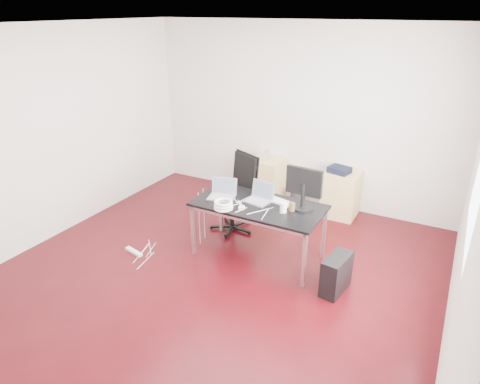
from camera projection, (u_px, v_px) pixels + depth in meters
The scene contains 18 objects.
room_shell at pixel (219, 164), 4.62m from camera, with size 5.00×5.00×5.00m.
desk at pixel (258, 208), 5.27m from camera, with size 1.60×0.80×0.73m.
office_chair at pixel (237, 189), 6.01m from camera, with size 0.63×0.65×1.08m.
filing_cabinet_left at pixel (266, 179), 7.03m from camera, with size 0.50×0.50×0.70m, color tan.
filing_cabinet_right at pixel (341, 194), 6.49m from camera, with size 0.50×0.50×0.70m, color tan.
pc_tower at pixel (336, 274), 4.77m from camera, with size 0.20×0.45×0.44m, color black.
wastebasket at pixel (298, 197), 6.89m from camera, with size 0.24×0.24×0.28m, color black.
power_strip at pixel (134, 252), 5.59m from camera, with size 0.30×0.06×0.04m, color white.
laptop_left at pixel (222, 193), 5.43m from camera, with size 0.38×0.33×0.23m.
laptop_right at pixel (259, 197), 5.32m from camera, with size 0.37×0.31×0.23m.
monitor at pixel (304, 186), 5.05m from camera, with size 0.45×0.26×0.51m.
keyboard at pixel (276, 200), 5.33m from camera, with size 0.44×0.14×0.02m, color white.
cup_white at pixel (283, 207), 5.03m from camera, with size 0.08×0.08×0.12m, color white.
cup_brown at pixel (292, 207), 5.07m from camera, with size 0.08×0.08×0.10m, color brown.
cable_coil at pixel (223, 205), 5.11m from camera, with size 0.24×0.24×0.11m.
power_adapter at pixel (242, 208), 5.13m from camera, with size 0.07×0.07×0.03m, color white.
speaker at pixel (267, 155), 6.79m from camera, with size 0.09×0.08×0.18m, color #9E9E9E.
navy_garment at pixel (339, 170), 6.32m from camera, with size 0.30×0.24×0.09m, color black.
Camera 1 is at (2.31, -3.73, 2.96)m, focal length 32.00 mm.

